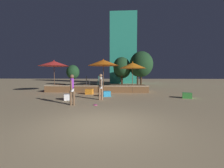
{
  "coord_description": "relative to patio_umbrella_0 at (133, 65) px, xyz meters",
  "views": [
    {
      "loc": [
        0.65,
        -4.93,
        1.69
      ],
      "look_at": [
        0.0,
        6.42,
        1.0
      ],
      "focal_mm": 24.0,
      "sensor_mm": 36.0,
      "label": 1
    }
  ],
  "objects": [
    {
      "name": "patio_umbrella_0",
      "position": [
        0.0,
        0.0,
        0.0
      ],
      "size": [
        2.48,
        2.48,
        2.91
      ],
      "color": "brown",
      "rests_on": "ground"
    },
    {
      "name": "person_1",
      "position": [
        -2.45,
        -4.0,
        -1.6
      ],
      "size": [
        0.29,
        0.52,
        1.75
      ],
      "rotation": [
        0.0,
        0.0,
        3.47
      ],
      "color": "#997051",
      "rests_on": "ground"
    },
    {
      "name": "wooden_deck",
      "position": [
        -3.48,
        1.53,
        -2.26
      ],
      "size": [
        10.02,
        3.13,
        0.68
      ],
      "color": "brown",
      "rests_on": "ground"
    },
    {
      "name": "cube_seat_1",
      "position": [
        -2.23,
        -2.34,
        -2.35
      ],
      "size": [
        0.72,
        0.72,
        0.42
      ],
      "rotation": [
        0.0,
        0.0,
        0.33
      ],
      "color": "#2D9EDB",
      "rests_on": "ground"
    },
    {
      "name": "ground_plane",
      "position": [
        -1.76,
        -9.09,
        -2.56
      ],
      "size": [
        120.0,
        120.0,
        0.0
      ],
      "primitive_type": "plane",
      "color": "tan"
    },
    {
      "name": "cube_seat_3",
      "position": [
        -3.85,
        -1.09,
        -2.33
      ],
      "size": [
        0.64,
        0.64,
        0.47
      ],
      "rotation": [
        0.0,
        0.0,
        -0.07
      ],
      "color": "orange",
      "rests_on": "ground"
    },
    {
      "name": "background_tree_1",
      "position": [
        1.83,
        11.99,
        0.37
      ],
      "size": [
        2.74,
        2.74,
        4.45
      ],
      "color": "#3D2B1C",
      "rests_on": "ground"
    },
    {
      "name": "background_tree_2",
      "position": [
        -0.83,
        11.98,
        0.17
      ],
      "size": [
        2.99,
        2.99,
        4.38
      ],
      "color": "#3D2B1C",
      "rests_on": "ground"
    },
    {
      "name": "person_0",
      "position": [
        -3.8,
        -5.87,
        -1.63
      ],
      "size": [
        0.3,
        0.45,
        1.72
      ],
      "rotation": [
        0.0,
        0.0,
        0.01
      ],
      "color": "brown",
      "rests_on": "ground"
    },
    {
      "name": "bistro_chair_0",
      "position": [
        -4.51,
        1.0,
        -1.33
      ],
      "size": [
        0.41,
        0.4,
        0.9
      ],
      "rotation": [
        0.0,
        0.0,
        1.71
      ],
      "color": "#47474C",
      "rests_on": "wooden_deck"
    },
    {
      "name": "cube_seat_2",
      "position": [
        -4.66,
        -4.21,
        -2.36
      ],
      "size": [
        0.64,
        0.64,
        0.41
      ],
      "rotation": [
        0.0,
        0.0,
        0.38
      ],
      "color": "white",
      "rests_on": "ground"
    },
    {
      "name": "distant_building",
      "position": [
        -0.61,
        17.29,
        4.42
      ],
      "size": [
        5.25,
        3.85,
        13.96
      ],
      "color": "teal",
      "rests_on": "ground"
    },
    {
      "name": "cube_seat_0",
      "position": [
        3.73,
        -2.91,
        -2.37
      ],
      "size": [
        0.79,
        0.79,
        0.39
      ],
      "rotation": [
        0.0,
        0.0,
        -0.34
      ],
      "color": "#4CC651",
      "rests_on": "ground"
    },
    {
      "name": "background_tree_0",
      "position": [
        -0.94,
        9.79,
        0.46
      ],
      "size": [
        2.67,
        2.67,
        4.5
      ],
      "color": "#3D2B1C",
      "rests_on": "ground"
    },
    {
      "name": "background_tree_4",
      "position": [
        2.06,
        9.31,
        0.77
      ],
      "size": [
        3.55,
        3.55,
        5.29
      ],
      "color": "#3D2B1C",
      "rests_on": "ground"
    },
    {
      "name": "bistro_chair_1",
      "position": [
        -3.17,
        0.66,
        -1.33
      ],
      "size": [
        0.47,
        0.47,
        0.9
      ],
      "rotation": [
        0.0,
        0.0,
        3.69
      ],
      "color": "#1E4C47",
      "rests_on": "wooden_deck"
    },
    {
      "name": "patio_umbrella_1",
      "position": [
        -2.68,
        -0.37,
        0.24
      ],
      "size": [
        2.79,
        2.79,
        3.15
      ],
      "color": "brown",
      "rests_on": "ground"
    },
    {
      "name": "frisbee_disc",
      "position": [
        -2.52,
        -5.82,
        -2.54
      ],
      "size": [
        0.24,
        0.24,
        0.03
      ],
      "color": "#E54C99",
      "rests_on": "ground"
    },
    {
      "name": "patio_umbrella_2",
      "position": [
        -7.49,
        0.06,
        0.21
      ],
      "size": [
        2.83,
        2.83,
        3.1
      ],
      "color": "brown",
      "rests_on": "ground"
    },
    {
      "name": "background_tree_3",
      "position": [
        -9.16,
        10.89,
        -0.4
      ],
      "size": [
        2.16,
        2.16,
        3.36
      ],
      "color": "#3D2B1C",
      "rests_on": "ground"
    }
  ]
}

